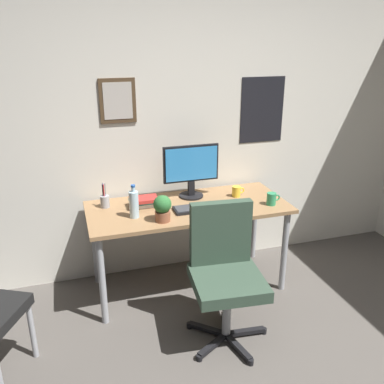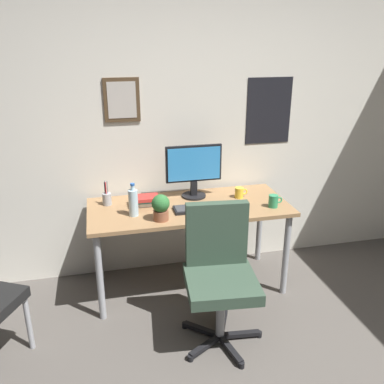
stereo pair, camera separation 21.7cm
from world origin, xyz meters
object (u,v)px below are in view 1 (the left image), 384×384
(pen_cup, at_px, (105,201))
(keyboard, at_px, (201,208))
(book_stack_left, at_px, (144,201))
(monitor, at_px, (191,169))
(coffee_mug_far, at_px, (272,199))
(computer_mouse, at_px, (238,203))
(coffee_mug_near, at_px, (237,191))
(potted_plant, at_px, (162,207))
(office_chair, at_px, (225,267))
(water_bottle, at_px, (134,204))

(pen_cup, bearing_deg, keyboard, -20.40)
(book_stack_left, bearing_deg, monitor, 12.73)
(monitor, distance_m, coffee_mug_far, 0.69)
(monitor, xyz_separation_m, computer_mouse, (0.30, -0.29, -0.22))
(keyboard, distance_m, book_stack_left, 0.45)
(coffee_mug_near, distance_m, potted_plant, 0.76)
(office_chair, xyz_separation_m, computer_mouse, (0.31, 0.53, 0.22))
(coffee_mug_far, xyz_separation_m, book_stack_left, (-0.97, 0.27, -0.01))
(pen_cup, bearing_deg, book_stack_left, -13.97)
(keyboard, bearing_deg, pen_cup, 159.60)
(monitor, height_order, keyboard, monitor)
(monitor, relative_size, coffee_mug_near, 4.23)
(computer_mouse, bearing_deg, coffee_mug_far, -16.29)
(coffee_mug_far, distance_m, pen_cup, 1.30)
(office_chair, bearing_deg, pen_cup, 130.71)
(pen_cup, bearing_deg, coffee_mug_near, -4.84)
(potted_plant, bearing_deg, office_chair, -52.52)
(keyboard, height_order, water_bottle, water_bottle)
(water_bottle, relative_size, potted_plant, 1.29)
(computer_mouse, bearing_deg, water_bottle, 179.38)
(office_chair, bearing_deg, coffee_mug_near, 61.86)
(coffee_mug_near, height_order, potted_plant, potted_plant)
(office_chair, height_order, potted_plant, office_chair)
(coffee_mug_far, distance_m, potted_plant, 0.89)
(water_bottle, height_order, book_stack_left, water_bottle)
(keyboard, distance_m, pen_cup, 0.75)
(office_chair, xyz_separation_m, monitor, (0.02, 0.82, 0.44))
(office_chair, distance_m, coffee_mug_near, 0.84)
(potted_plant, bearing_deg, coffee_mug_near, 22.57)
(computer_mouse, relative_size, water_bottle, 0.44)
(monitor, bearing_deg, office_chair, -91.31)
(coffee_mug_near, bearing_deg, book_stack_left, 178.69)
(keyboard, xyz_separation_m, coffee_mug_near, (0.36, 0.17, 0.03))
(office_chair, distance_m, book_stack_left, 0.86)
(coffee_mug_near, distance_m, coffee_mug_far, 0.31)
(office_chair, distance_m, coffee_mug_far, 0.77)
(water_bottle, relative_size, pen_cup, 1.26)
(monitor, height_order, water_bottle, monitor)
(monitor, distance_m, potted_plant, 0.54)
(book_stack_left, bearing_deg, coffee_mug_far, -15.47)
(monitor, bearing_deg, water_bottle, -152.03)
(water_bottle, bearing_deg, pen_cup, 125.74)
(coffee_mug_near, bearing_deg, keyboard, -154.88)
(monitor, distance_m, book_stack_left, 0.47)
(water_bottle, distance_m, book_stack_left, 0.22)
(coffee_mug_near, relative_size, coffee_mug_far, 0.97)
(pen_cup, bearing_deg, monitor, 1.69)
(water_bottle, xyz_separation_m, coffee_mug_near, (0.88, 0.17, -0.06))
(computer_mouse, xyz_separation_m, book_stack_left, (-0.71, 0.19, 0.02))
(water_bottle, xyz_separation_m, pen_cup, (-0.18, 0.26, -0.05))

